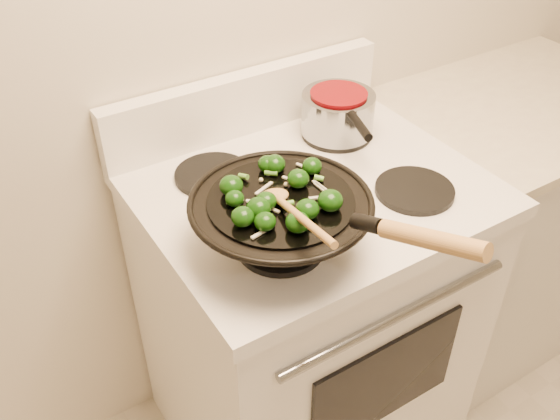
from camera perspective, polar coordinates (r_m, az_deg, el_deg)
stove at (r=1.75m, az=2.41°, el=-9.74°), size 0.78×0.67×1.08m
counter_unit at (r=2.20m, az=19.23°, el=-0.96°), size 0.81×0.62×0.91m
wok at (r=1.22m, az=0.23°, el=-0.94°), size 0.36×0.59×0.24m
stirfry at (r=1.18m, az=-0.18°, el=1.39°), size 0.24×0.24×0.04m
wooden_spoon at (r=1.13m, az=0.88°, el=0.15°), size 0.07×0.26×0.07m
saucepan at (r=1.60m, az=5.33°, el=8.86°), size 0.19×0.29×0.11m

